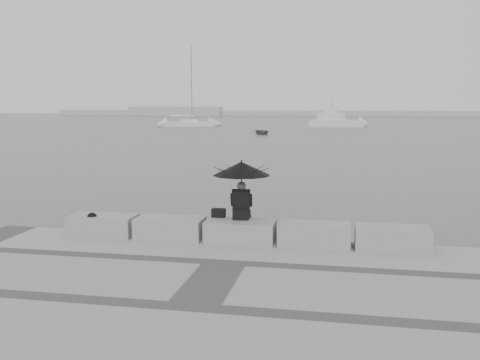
% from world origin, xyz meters
% --- Properties ---
extents(ground, '(360.00, 360.00, 0.00)m').
position_xyz_m(ground, '(0.00, 0.00, 0.00)').
color(ground, '#3F4143').
rests_on(ground, ground).
extents(stone_block_far_left, '(1.60, 0.80, 0.50)m').
position_xyz_m(stone_block_far_left, '(-3.40, -0.45, 0.75)').
color(stone_block_far_left, gray).
rests_on(stone_block_far_left, promenade).
extents(stone_block_left, '(1.60, 0.80, 0.50)m').
position_xyz_m(stone_block_left, '(-1.70, -0.45, 0.75)').
color(stone_block_left, gray).
rests_on(stone_block_left, promenade).
extents(stone_block_centre, '(1.60, 0.80, 0.50)m').
position_xyz_m(stone_block_centre, '(0.00, -0.45, 0.75)').
color(stone_block_centre, gray).
rests_on(stone_block_centre, promenade).
extents(stone_block_right, '(1.60, 0.80, 0.50)m').
position_xyz_m(stone_block_right, '(1.70, -0.45, 0.75)').
color(stone_block_right, gray).
rests_on(stone_block_right, promenade).
extents(stone_block_far_right, '(1.60, 0.80, 0.50)m').
position_xyz_m(stone_block_far_right, '(3.40, -0.45, 0.75)').
color(stone_block_far_right, gray).
rests_on(stone_block_far_right, promenade).
extents(seated_person, '(1.36, 1.36, 1.39)m').
position_xyz_m(seated_person, '(-0.02, -0.25, 2.04)').
color(seated_person, black).
rests_on(seated_person, stone_block_centre).
extents(bag, '(0.32, 0.18, 0.21)m').
position_xyz_m(bag, '(-0.59, -0.15, 1.10)').
color(bag, black).
rests_on(bag, stone_block_centre).
extents(mooring_bollard, '(0.37, 0.37, 0.59)m').
position_xyz_m(mooring_bollard, '(-3.59, -0.63, 0.75)').
color(mooring_bollard, black).
rests_on(mooring_bollard, promenade).
extents(distant_landmass, '(180.00, 8.00, 2.80)m').
position_xyz_m(distant_landmass, '(-8.14, 154.51, 0.90)').
color(distant_landmass, '#AAADB0').
rests_on(distant_landmass, ground).
extents(sailboat_left, '(8.32, 5.22, 12.90)m').
position_xyz_m(sailboat_left, '(-22.35, 72.34, 0.52)').
color(sailboat_left, silver).
rests_on(sailboat_left, ground).
extents(motor_cruiser, '(8.73, 3.11, 4.50)m').
position_xyz_m(motor_cruiser, '(1.42, 75.13, 0.89)').
color(motor_cruiser, silver).
rests_on(motor_cruiser, ground).
extents(dinghy, '(3.74, 2.76, 0.58)m').
position_xyz_m(dinghy, '(-7.39, 52.87, 0.29)').
color(dinghy, gray).
rests_on(dinghy, ground).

